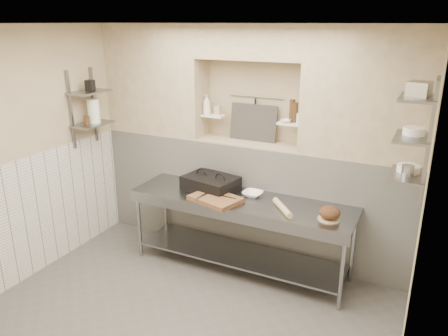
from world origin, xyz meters
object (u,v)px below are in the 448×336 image
Objects in this scene: prep_table at (240,220)px; mixing_bowl at (253,194)px; cutting_board at (215,199)px; bowl_alcove at (286,121)px; panini_press at (211,183)px; bread_loaf at (330,212)px; bottle_soap at (207,105)px; jug_left at (94,111)px; rolling_pin at (282,208)px.

prep_table is 0.33m from mixing_bowl.
bowl_alcove is at bearing 51.38° from cutting_board.
panini_press is 0.36m from cutting_board.
bread_loaf is 1.20m from bowl_alcove.
prep_table is 0.57m from panini_press.
bread_loaf is at bearing 3.56° from cutting_board.
bottle_soap is 0.84× the size of jug_left.
bottle_soap reaches higher than mixing_bowl.
mixing_bowl is (0.32, 0.31, 0.00)m from cutting_board.
mixing_bowl is 1.28m from bottle_soap.
bread_loaf is at bearing -41.02° from bowl_alcove.
rolling_pin is at bearing 0.14° from jug_left.
rolling_pin is 1.67m from bottle_soap.
cutting_board is at bearing -42.55° from panini_press.
bottle_soap is at bearing 153.32° from mixing_bowl.
bottle_soap is (-1.25, 0.64, 0.90)m from rolling_pin.
panini_press reaches higher than rolling_pin.
bowl_alcove is at bearing 15.19° from jug_left.
mixing_bowl is (0.09, 0.14, 0.29)m from prep_table.
bottle_soap is (-0.27, 0.43, 0.85)m from panini_press.
bottle_soap reaches higher than panini_press.
mixing_bowl is 0.50m from rolling_pin.
bottle_soap is (-0.48, 0.72, 0.91)m from cutting_board.
bowl_alcove is (0.77, 0.41, 0.75)m from panini_press.
mixing_bowl is 0.92m from bowl_alcove.
jug_left is (-1.97, -0.09, 1.12)m from prep_table.
bottle_soap is (-1.75, 0.64, 0.86)m from bread_loaf.
panini_press reaches higher than bread_loaf.
prep_table is 21.29× the size of bowl_alcove.
rolling_pin is 0.50m from bread_loaf.
panini_press is at bearing 165.34° from prep_table.
bowl_alcove is at bearing 58.90° from mixing_bowl.
cutting_board is 1.93m from jug_left.
cutting_board is 1.84× the size of jug_left.
prep_table is 11.99× the size of bread_loaf.
jug_left reaches higher than panini_press.
prep_table is 1.09m from bread_loaf.
panini_press reaches higher than cutting_board.
panini_press is 2.29× the size of jug_left.
mixing_bowl is 0.97m from bread_loaf.
bottle_soap is (-0.81, 0.41, 0.91)m from mixing_bowl.
bottle_soap is 2.03× the size of bowl_alcove.
mixing_bowl is 0.52× the size of rolling_pin.
mixing_bowl is 0.77× the size of jug_left.
cutting_board is at bearing -174.16° from rolling_pin.
jug_left is (-3.01, -0.01, 0.78)m from bread_loaf.
cutting_board is at bearing -128.62° from bowl_alcove.
bottle_soap is at bearing 142.45° from prep_table.
bowl_alcove reaches higher than prep_table.
bottle_soap is at bearing 27.12° from jug_left.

